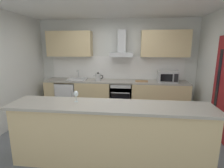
% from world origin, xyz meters
% --- Properties ---
extents(ground, '(5.53, 4.83, 0.02)m').
position_xyz_m(ground, '(0.00, 0.00, -0.01)').
color(ground, slate).
extents(ceiling, '(5.53, 4.83, 0.02)m').
position_xyz_m(ceiling, '(0.00, 0.00, 2.61)').
color(ceiling, white).
extents(wall_back, '(5.53, 0.12, 2.60)m').
position_xyz_m(wall_back, '(0.00, 1.98, 1.30)').
color(wall_back, silver).
rests_on(wall_back, ground).
extents(backsplash_tile, '(3.85, 0.02, 0.66)m').
position_xyz_m(backsplash_tile, '(0.00, 1.90, 1.23)').
color(backsplash_tile, white).
extents(counter_back, '(3.98, 0.60, 0.90)m').
position_xyz_m(counter_back, '(0.00, 1.60, 0.45)').
color(counter_back, '#D1B784').
rests_on(counter_back, ground).
extents(counter_island, '(3.11, 0.64, 0.98)m').
position_xyz_m(counter_island, '(0.14, -0.70, 0.50)').
color(counter_island, '#D1B784').
rests_on(counter_island, ground).
extents(upper_cabinets, '(3.93, 0.32, 0.70)m').
position_xyz_m(upper_cabinets, '(0.00, 1.75, 1.91)').
color(upper_cabinets, '#D1B784').
extents(side_door, '(0.08, 0.85, 2.05)m').
position_xyz_m(side_door, '(2.25, 0.31, 1.03)').
color(side_door, maroon).
rests_on(side_door, ground).
extents(oven, '(0.60, 0.62, 0.80)m').
position_xyz_m(oven, '(0.17, 1.57, 0.46)').
color(oven, slate).
rests_on(oven, ground).
extents(refrigerator, '(0.58, 0.60, 0.85)m').
position_xyz_m(refrigerator, '(-1.39, 1.57, 0.43)').
color(refrigerator, white).
rests_on(refrigerator, ground).
extents(microwave, '(0.50, 0.38, 0.30)m').
position_xyz_m(microwave, '(1.41, 1.54, 1.05)').
color(microwave, '#B7BABC').
rests_on(microwave, counter_back).
extents(sink, '(0.50, 0.40, 0.26)m').
position_xyz_m(sink, '(-1.09, 1.58, 0.93)').
color(sink, silver).
rests_on(sink, counter_back).
extents(kettle, '(0.29, 0.15, 0.24)m').
position_xyz_m(kettle, '(-0.48, 1.54, 1.01)').
color(kettle, '#B7BABC').
rests_on(kettle, counter_back).
extents(range_hood, '(0.62, 0.45, 0.72)m').
position_xyz_m(range_hood, '(0.17, 1.70, 1.79)').
color(range_hood, '#B7BABC').
extents(wine_glass, '(0.08, 0.08, 0.18)m').
position_xyz_m(wine_glass, '(-0.41, -0.62, 1.10)').
color(wine_glass, silver).
rests_on(wine_glass, counter_island).
extents(chopping_board, '(0.34, 0.23, 0.02)m').
position_xyz_m(chopping_board, '(0.73, 1.55, 0.91)').
color(chopping_board, '#9E7247').
rests_on(chopping_board, counter_back).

